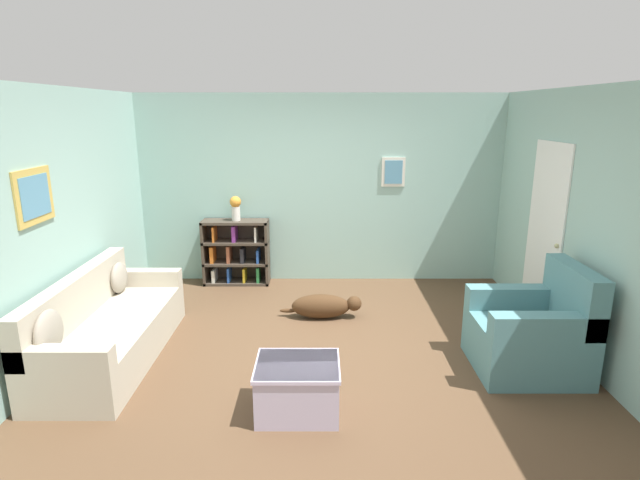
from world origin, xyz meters
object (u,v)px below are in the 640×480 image
at_px(coffee_table, 297,386).
at_px(vase, 235,207).
at_px(couch, 106,329).
at_px(recliner_chair, 533,333).
at_px(dog, 323,306).
at_px(bookshelf, 235,253).

distance_m(coffee_table, vase, 3.38).
bearing_deg(vase, couch, -112.76).
height_order(recliner_chair, coffee_table, recliner_chair).
bearing_deg(dog, coffee_table, -96.82).
height_order(bookshelf, vase, vase).
height_order(recliner_chair, dog, recliner_chair).
xyz_separation_m(recliner_chair, vase, (-3.14, 2.42, 0.73)).
xyz_separation_m(coffee_table, vase, (-0.97, 3.12, 0.87)).
bearing_deg(coffee_table, bookshelf, 107.60).
xyz_separation_m(bookshelf, dog, (1.22, -1.25, -0.29)).
bearing_deg(coffee_table, vase, 107.31).
xyz_separation_m(couch, recliner_chair, (4.07, -0.21, 0.06)).
height_order(bookshelf, coffee_table, bookshelf).
xyz_separation_m(bookshelf, coffee_table, (1.00, -3.14, -0.21)).
relative_size(recliner_chair, coffee_table, 1.50).
distance_m(couch, vase, 2.52).
relative_size(dog, vase, 2.87).
bearing_deg(recliner_chair, coffee_table, -162.07).
xyz_separation_m(bookshelf, recliner_chair, (3.17, -2.44, -0.08)).
bearing_deg(coffee_table, dog, 83.18).
xyz_separation_m(coffee_table, dog, (0.23, 1.89, -0.08)).
bearing_deg(vase, recliner_chair, -37.60).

